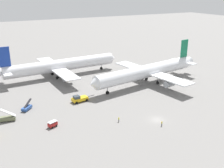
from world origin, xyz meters
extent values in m
plane|color=slate|center=(0.00, 0.00, 0.00)|extent=(600.00, 600.00, 0.00)
cylinder|color=silver|center=(-11.60, 56.64, 5.15)|extent=(51.67, 7.47, 5.42)
cone|color=silver|center=(15.33, 57.72, 5.15)|extent=(3.00, 5.09, 4.99)
cube|color=silver|center=(-14.17, 56.54, 4.34)|extent=(8.04, 41.38, 0.44)
cube|color=silver|center=(-35.83, 55.67, 5.69)|extent=(3.72, 13.12, 0.28)
cube|color=#193899|center=(-35.53, 55.68, 11.97)|extent=(4.41, 0.54, 8.21)
cylinder|color=#999EA3|center=(-12.71, 45.06, 2.54)|extent=(4.30, 2.77, 2.60)
cylinder|color=#999EA3|center=(-13.63, 68.09, 2.54)|extent=(4.30, 2.77, 2.60)
cylinder|color=slate|center=(-15.31, 59.89, 1.68)|extent=(0.28, 0.28, 2.06)
cylinder|color=black|center=(-15.31, 59.89, 0.65)|extent=(1.32, 0.60, 1.30)
cylinder|color=slate|center=(-15.03, 53.10, 1.68)|extent=(0.28, 0.28, 2.06)
cylinder|color=black|center=(-15.03, 53.10, 0.65)|extent=(1.32, 0.60, 1.30)
cylinder|color=slate|center=(8.99, 57.46, 1.68)|extent=(0.28, 0.28, 2.06)
cylinder|color=black|center=(8.99, 57.46, 0.65)|extent=(1.32, 0.60, 1.30)
cylinder|color=white|center=(16.28, 29.31, 5.48)|extent=(50.79, 13.03, 5.49)
cone|color=white|center=(-9.88, 25.33, 5.48)|extent=(3.53, 5.41, 5.05)
cone|color=white|center=(42.25, 33.27, 5.48)|extent=(4.22, 4.88, 4.39)
cube|color=white|center=(18.78, 29.69, 4.66)|extent=(12.48, 41.37, 0.44)
cube|color=white|center=(39.78, 32.89, 6.03)|extent=(5.12, 13.33, 0.28)
cube|color=#14724C|center=(39.49, 32.85, 12.25)|extent=(4.40, 1.02, 8.05)
cylinder|color=#999EA3|center=(16.07, 40.86, 2.86)|extent=(4.54, 3.20, 2.60)
cylinder|color=#999EA3|center=(19.52, 18.23, 2.86)|extent=(4.54, 3.20, 2.60)
cylinder|color=slate|center=(20.28, 26.48, 1.83)|extent=(0.28, 0.28, 2.36)
cylinder|color=black|center=(20.28, 26.48, 0.65)|extent=(1.37, 0.74, 1.30)
cylinder|color=slate|center=(19.26, 33.21, 1.83)|extent=(0.28, 0.28, 2.36)
cylinder|color=black|center=(19.26, 33.21, 0.65)|extent=(1.37, 0.74, 1.30)
cylinder|color=slate|center=(-3.70, 26.27, 1.83)|extent=(0.28, 0.28, 2.36)
cylinder|color=black|center=(-3.70, 26.27, 0.65)|extent=(1.37, 0.74, 1.30)
cube|color=gold|center=(-15.63, 24.57, 1.01)|extent=(5.95, 3.28, 1.12)
cube|color=#333D47|center=(-16.87, 24.42, 2.02)|extent=(2.28, 2.31, 0.90)
cylinder|color=#4C4C51|center=(-11.23, 25.13, 1.12)|extent=(3.20, 0.60, 0.20)
sphere|color=orange|center=(-16.87, 24.42, 2.65)|extent=(0.24, 0.24, 0.24)
cylinder|color=black|center=(-17.49, 23.03, 0.45)|extent=(0.93, 0.41, 0.90)
cylinder|color=black|center=(-17.82, 25.60, 0.45)|extent=(0.93, 0.41, 0.90)
cylinder|color=black|center=(-13.44, 23.54, 0.45)|extent=(0.93, 0.41, 0.90)
cylinder|color=black|center=(-13.77, 26.11, 0.45)|extent=(0.93, 0.41, 0.90)
cube|color=red|center=(-29.62, 10.81, 0.80)|extent=(2.98, 2.38, 1.00)
cube|color=#B2B2B7|center=(-29.62, 10.81, 1.65)|extent=(3.13, 2.50, 0.12)
cylinder|color=black|center=(-30.05, 9.88, 0.30)|extent=(0.63, 0.42, 0.60)
cylinder|color=black|center=(-30.58, 11.17, 0.30)|extent=(0.63, 0.42, 0.60)
cylinder|color=black|center=(-28.66, 10.45, 0.30)|extent=(0.63, 0.42, 0.60)
cylinder|color=black|center=(-29.20, 11.75, 0.30)|extent=(0.63, 0.42, 0.60)
cube|color=#666B4C|center=(-40.57, 20.99, 0.80)|extent=(4.83, 2.93, 1.00)
cube|color=silver|center=(-40.28, 20.93, 2.70)|extent=(4.38, 2.27, 2.71)
cylinder|color=black|center=(-41.46, 20.47, 0.30)|extent=(0.63, 0.33, 0.60)
cylinder|color=black|center=(-41.15, 21.84, 0.30)|extent=(0.63, 0.33, 0.60)
cylinder|color=black|center=(-39.99, 20.15, 0.30)|extent=(0.63, 0.33, 0.60)
cylinder|color=black|center=(-39.69, 21.51, 0.30)|extent=(0.63, 0.33, 0.60)
cube|color=#2D5199|center=(-33.84, 26.21, 0.75)|extent=(4.06, 4.14, 0.90)
cube|color=black|center=(-33.29, 26.79, 2.10)|extent=(3.43, 3.55, 1.83)
cylinder|color=black|center=(-33.83, 27.24, 0.30)|extent=(0.56, 0.57, 0.60)
cylinder|color=black|center=(-32.82, 26.27, 0.30)|extent=(0.56, 0.57, 0.60)
cylinder|color=black|center=(-34.87, 26.15, 0.30)|extent=(0.56, 0.57, 0.60)
cylinder|color=black|center=(-33.86, 25.19, 0.30)|extent=(0.56, 0.57, 0.60)
cylinder|color=#4C4C51|center=(-11.04, 4.50, 0.39)|extent=(0.28, 0.28, 0.78)
cylinder|color=#D1E02D|center=(-11.04, 4.50, 1.05)|extent=(0.36, 0.36, 0.55)
sphere|color=tan|center=(-11.04, 4.50, 1.43)|extent=(0.21, 0.21, 0.21)
cylinder|color=#F24C19|center=(-11.20, 4.24, 1.16)|extent=(0.05, 0.05, 0.40)
cylinder|color=#4C4C51|center=(-1.20, -3.76, 0.40)|extent=(0.28, 0.28, 0.79)
cylinder|color=#D1E02D|center=(-1.20, -3.76, 1.08)|extent=(0.36, 0.36, 0.56)
sphere|color=beige|center=(-1.20, -3.76, 1.46)|extent=(0.22, 0.22, 0.22)
cylinder|color=#F24C19|center=(-1.48, -3.89, 1.19)|extent=(0.05, 0.05, 0.40)
camera|label=1|loc=(-47.59, -59.31, 38.02)|focal=43.37mm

